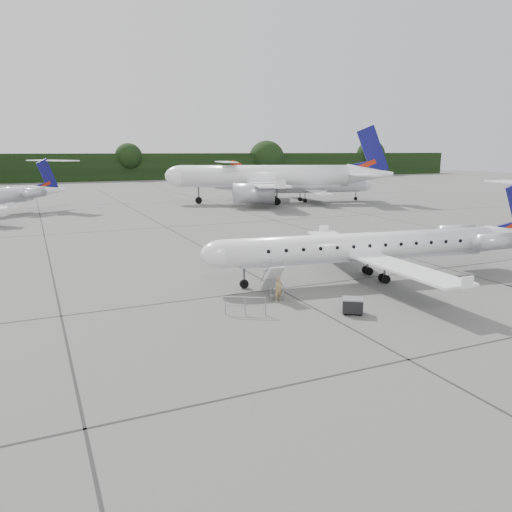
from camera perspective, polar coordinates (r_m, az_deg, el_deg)
name	(u,v)px	position (r m, az deg, el deg)	size (l,w,h in m)	color
ground	(372,291)	(32.52, 13.13, -3.97)	(320.00, 320.00, 0.00)	#5F5F5D
treeline	(100,167)	(155.98, -17.45, 9.65)	(260.00, 4.00, 8.00)	black
main_regional_jet	(366,233)	(34.78, 12.43, 2.60)	(25.46, 18.33, 6.53)	white
airstair	(272,280)	(30.54, 1.85, -2.70)	(0.85, 2.26, 2.05)	white
passenger	(279,289)	(29.43, 2.60, -3.79)	(0.56, 0.37, 1.54)	olive
safety_railing	(245,306)	(27.13, -1.23, -5.74)	(2.20, 0.08, 1.00)	gray
baggage_cart	(353,306)	(27.82, 10.99, -5.58)	(1.08, 0.88, 0.94)	black
bg_narrowbody	(265,165)	(84.59, 1.07, 10.34)	(35.61, 25.64, 12.78)	white
bg_regional_right	(308,181)	(88.41, 5.99, 8.51)	(27.18, 19.57, 7.13)	white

